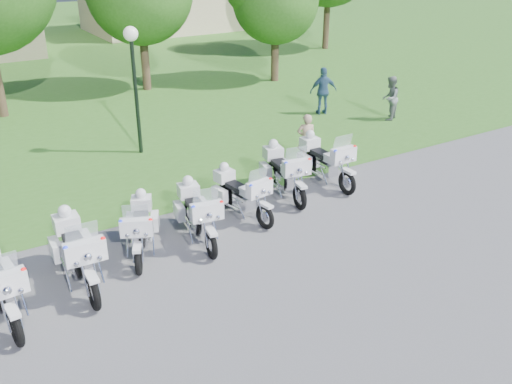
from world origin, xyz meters
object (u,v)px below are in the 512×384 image
motorcycle_1 (77,251)px  motorcycle_6 (325,159)px  motorcycle_3 (198,213)px  lamp_post (133,59)px  bystander_a (306,139)px  motorcycle_4 (241,193)px  motorcycle_5 (284,171)px  bystander_b (390,98)px  motorcycle_2 (140,226)px  bystander_c (323,91)px

motorcycle_1 → motorcycle_6: (7.29, 1.43, -0.03)m
motorcycle_3 → lamp_post: (0.90, 5.96, 2.34)m
lamp_post → bystander_a: 5.71m
motorcycle_1 → motorcycle_4: motorcycle_1 is taller
motorcycle_3 → motorcycle_5: (3.03, 0.98, 0.02)m
motorcycle_1 → bystander_a: 8.15m
motorcycle_5 → motorcycle_6: bearing=-166.7°
bystander_a → motorcycle_3: bearing=53.8°
motorcycle_6 → motorcycle_1: bearing=11.7°
bystander_a → bystander_b: bearing=-132.6°
lamp_post → motorcycle_4: bearing=-84.5°
motorcycle_2 → bystander_b: bystander_b is taller
motorcycle_1 → motorcycle_2: motorcycle_1 is taller
motorcycle_1 → lamp_post: size_ratio=0.64×
bystander_b → motorcycle_1: bearing=-11.3°
motorcycle_5 → motorcycle_4: bearing=27.0°
bystander_b → motorcycle_3: bearing=-8.0°
bystander_b → bystander_a: bearing=-11.2°
motorcycle_3 → lamp_post: 6.47m
motorcycle_5 → motorcycle_6: motorcycle_6 is taller
motorcycle_2 → bystander_a: (6.15, 2.33, 0.16)m
lamp_post → motorcycle_2: bearing=-110.9°
motorcycle_4 → motorcycle_6: 3.09m
bystander_b → bystander_c: bystander_c is taller
lamp_post → bystander_b: bearing=-9.7°
motorcycle_4 → bystander_a: size_ratio=1.40×
motorcycle_5 → lamp_post: 5.90m
motorcycle_2 → bystander_c: bearing=-122.7°
motorcycle_2 → bystander_b: size_ratio=1.25×
motorcycle_4 → bystander_c: bearing=-148.4°
motorcycle_1 → bystander_c: bystander_c is taller
motorcycle_5 → motorcycle_6: size_ratio=0.99×
motorcycle_4 → motorcycle_2: bearing=-0.3°
motorcycle_1 → motorcycle_2: 1.57m
bystander_a → bystander_c: 5.27m
motorcycle_1 → motorcycle_4: size_ratio=1.15×
motorcycle_6 → bystander_a: 1.43m
motorcycle_1 → motorcycle_5: 6.01m
motorcycle_5 → bystander_c: bystander_c is taller
bystander_a → bystander_c: bystander_c is taller
bystander_c → motorcycle_5: bearing=63.3°
motorcycle_3 → motorcycle_5: size_ratio=0.97×
lamp_post → bystander_b: (9.17, -1.56, -2.17)m
motorcycle_5 → bystander_a: 2.32m
motorcycle_4 → bystander_a: (3.39, 1.95, 0.17)m
motorcycle_6 → bystander_c: (3.96, 5.23, 0.23)m
motorcycle_6 → bystander_b: bystander_b is taller
motorcycle_4 → motorcycle_1: bearing=3.4°
motorcycle_5 → lamp_post: (-2.13, 4.99, 2.32)m
motorcycle_1 → motorcycle_5: bearing=-165.0°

